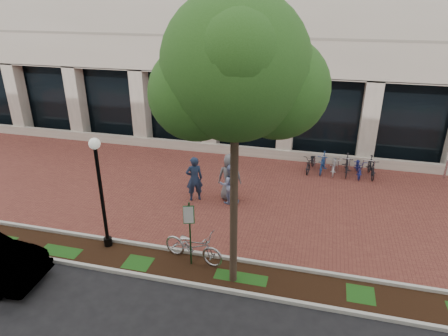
% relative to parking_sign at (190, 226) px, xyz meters
% --- Properties ---
extents(ground, '(120.00, 120.00, 0.00)m').
position_rel_parking_sign_xyz_m(ground, '(-0.21, 5.02, -1.42)').
color(ground, black).
rests_on(ground, ground).
extents(brick_plaza, '(40.00, 9.00, 0.01)m').
position_rel_parking_sign_xyz_m(brick_plaza, '(-0.21, 5.02, -1.42)').
color(brick_plaza, brown).
rests_on(brick_plaza, ground).
extents(planting_strip, '(40.00, 1.50, 0.01)m').
position_rel_parking_sign_xyz_m(planting_strip, '(-0.21, -0.23, -1.42)').
color(planting_strip, black).
rests_on(planting_strip, ground).
extents(curb_plaza_side, '(40.00, 0.12, 0.12)m').
position_rel_parking_sign_xyz_m(curb_plaza_side, '(-0.21, 0.52, -1.36)').
color(curb_plaza_side, beige).
rests_on(curb_plaza_side, ground).
extents(curb_street_side, '(40.00, 0.12, 0.12)m').
position_rel_parking_sign_xyz_m(curb_street_side, '(-0.21, -0.98, -1.36)').
color(curb_street_side, beige).
rests_on(curb_street_side, ground).
extents(parking_sign, '(0.34, 0.07, 2.21)m').
position_rel_parking_sign_xyz_m(parking_sign, '(0.00, 0.00, 0.00)').
color(parking_sign, '#153B1A').
rests_on(parking_sign, ground).
extents(lamppost, '(0.36, 0.36, 3.88)m').
position_rel_parking_sign_xyz_m(lamppost, '(-3.07, 0.28, 0.78)').
color(lamppost, black).
rests_on(lamppost, ground).
extents(street_tree, '(4.35, 3.62, 8.12)m').
position_rel_parking_sign_xyz_m(street_tree, '(1.52, -0.38, 4.65)').
color(street_tree, '#4D3A2C').
rests_on(street_tree, ground).
extents(locked_bicycle, '(2.19, 1.15, 1.10)m').
position_rel_parking_sign_xyz_m(locked_bicycle, '(0.01, 0.23, -0.88)').
color(locked_bicycle, '#B0B1B5').
rests_on(locked_bicycle, ground).
extents(pedestrian_left, '(0.83, 0.74, 1.92)m').
position_rel_parking_sign_xyz_m(pedestrian_left, '(-1.24, 4.15, -0.46)').
color(pedestrian_left, '#1C2A46').
rests_on(pedestrian_left, ground).
extents(pedestrian_mid, '(1.01, 0.92, 1.69)m').
position_rel_parking_sign_xyz_m(pedestrian_mid, '(0.22, 4.26, -0.58)').
color(pedestrian_mid, '#7E8EBC').
rests_on(pedestrian_mid, ground).
extents(pedestrian_right, '(1.07, 0.81, 1.98)m').
position_rel_parking_sign_xyz_m(pedestrian_right, '(0.13, 4.61, -0.43)').
color(pedestrian_right, slate).
rests_on(pedestrian_right, ground).
extents(bollard, '(0.12, 0.12, 0.99)m').
position_rel_parking_sign_xyz_m(bollard, '(9.32, 9.02, -0.92)').
color(bollard, silver).
rests_on(bollard, ground).
extents(bike_rack_cluster, '(3.48, 1.74, 0.97)m').
position_rel_parking_sign_xyz_m(bike_rack_cluster, '(4.61, 8.37, -0.97)').
color(bike_rack_cluster, black).
rests_on(bike_rack_cluster, ground).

